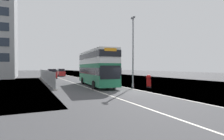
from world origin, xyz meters
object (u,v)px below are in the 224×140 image
double_decker_bus (96,67)px  roadworks_barrier (110,79)px  lamppost_foreground (133,54)px  car_oncoming_near (52,74)px  car_receding_mid (61,73)px  red_pillar_postbox (149,81)px

double_decker_bus → roadworks_barrier: size_ratio=7.77×
double_decker_bus → lamppost_foreground: (3.35, -4.06, 1.63)m
car_oncoming_near → roadworks_barrier: bearing=-66.5°
double_decker_bus → car_oncoming_near: 20.24m
double_decker_bus → lamppost_foreground: size_ratio=1.33×
roadworks_barrier → car_receding_mid: size_ratio=0.35×
lamppost_foreground → red_pillar_postbox: size_ratio=5.42×
car_oncoming_near → car_receding_mid: size_ratio=0.92×
double_decker_bus → roadworks_barrier: bearing=43.1°
lamppost_foreground → roadworks_barrier: 8.23m
car_oncoming_near → red_pillar_postbox: bearing=-70.2°
roadworks_barrier → car_receding_mid: 26.08m
red_pillar_postbox → car_oncoming_near: size_ratio=0.41×
double_decker_bus → red_pillar_postbox: size_ratio=7.21×
lamppost_foreground → car_receding_mid: size_ratio=2.04×
lamppost_foreground → roadworks_barrier: lamppost_foreground is taller
red_pillar_postbox → roadworks_barrier: (-1.68, 8.06, -0.23)m
red_pillar_postbox → car_oncoming_near: 26.09m
roadworks_barrier → lamppost_foreground: bearing=-92.0°
roadworks_barrier → double_decker_bus: bearing=-136.9°
car_receding_mid → double_decker_bus: bearing=-89.9°
red_pillar_postbox → roadworks_barrier: 8.23m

